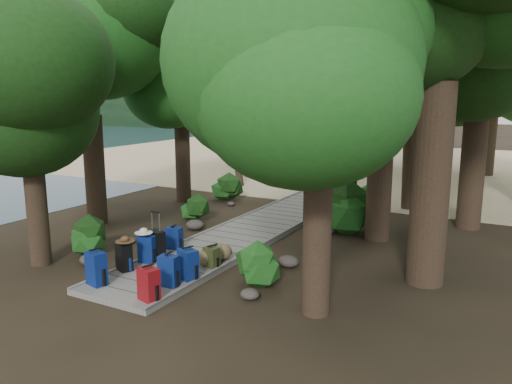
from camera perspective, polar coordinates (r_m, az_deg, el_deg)
The scene contains 49 objects.
ground at distance 13.69m, azimuth -1.82°, elevation -5.31°, with size 120.00×120.00×0.00m, color #322719.
sand_beach at distance 28.37m, azimuth 14.83°, elevation 2.98°, with size 40.00×22.00×0.02m, color #D0BD8C.
water_bay at distance 53.19m, azimuth -18.18°, elevation 6.48°, with size 50.00×60.00×0.02m, color #24404C.
distant_hill at distance 75.57m, azimuth -9.59°, elevation 8.12°, with size 32.00×16.00×12.00m, color black.
boardwalk at distance 14.51m, azimuth 0.19°, elevation -4.10°, with size 2.00×12.00×0.12m, color gray.
backpack_left_a at distance 10.56m, azimuth -17.80°, elevation -8.12°, with size 0.40×0.28×0.75m, color navy, non-canonical shape.
backpack_left_b at distance 11.23m, azimuth -14.86°, elevation -7.05°, with size 0.35×0.25×0.65m, color black, non-canonical shape.
backpack_left_c at distance 11.63m, azimuth -12.33°, elevation -6.22°, with size 0.37×0.26×0.68m, color navy, non-canonical shape.
backpack_left_d at distance 12.52m, azimuth -9.37°, elevation -5.07°, with size 0.39×0.28×0.59m, color navy, non-canonical shape.
backpack_right_a at distance 9.56m, azimuth -12.17°, elevation -10.08°, with size 0.38×0.27×0.69m, color maroon, non-canonical shape.
backpack_right_b at distance 10.18m, azimuth -9.93°, elevation -8.67°, with size 0.38×0.27×0.68m, color navy, non-canonical shape.
backpack_right_c at distance 10.46m, azimuth -7.78°, elevation -8.02°, with size 0.41×0.29×0.69m, color navy, non-canonical shape.
backpack_right_d at distance 11.13m, azimuth -5.11°, elevation -7.30°, with size 0.33×0.24×0.50m, color #313B1B, non-canonical shape.
duffel_right_khaki at distance 11.40m, azimuth -4.74°, elevation -7.14°, with size 0.38×0.58×0.38m, color brown, non-canonical shape.
suitcase_on_boardwalk at distance 11.84m, azimuth -11.29°, elevation -5.91°, with size 0.43×0.24×0.67m, color black, non-canonical shape.
lone_suitcase_on_sand at distance 20.70m, azimuth 10.83°, elevation 1.21°, with size 0.44×0.25×0.69m, color black, non-canonical shape.
hat_brown at distance 11.10m, azimuth -14.74°, elevation -5.16°, with size 0.42×0.42×0.13m, color #51351E, non-canonical shape.
hat_white at distance 11.54m, azimuth -12.73°, elevation -4.26°, with size 0.40×0.40×0.13m, color silver, non-canonical shape.
kayak at distance 23.56m, azimuth 5.04°, elevation 2.06°, with size 0.62×2.84×0.28m, color red.
sun_lounger at distance 22.35m, azimuth 17.96°, elevation 1.41°, with size 0.56×1.73×0.56m, color silver, non-canonical shape.
tree_right_a at distance 8.48m, azimuth 7.34°, elevation 9.32°, with size 4.35×4.35×7.26m, color black, non-canonical shape.
tree_right_b at distance 10.60m, azimuth 20.56°, elevation 18.86°, with size 6.08×6.08×10.86m, color black, non-canonical shape.
tree_right_c at distance 13.49m, azimuth 14.56°, elevation 14.27°, with size 5.43×5.43×9.39m, color black, non-canonical shape.
tree_right_d at distance 15.54m, azimuth 24.42°, elevation 13.98°, with size 5.35×5.35×9.81m, color black, non-canonical shape.
tree_right_e at distance 18.00m, azimuth 20.51°, elevation 12.41°, with size 4.98×4.98×8.97m, color black, non-canonical shape.
tree_left_a at distance 12.11m, azimuth -24.51°, elevation 7.59°, with size 4.01×4.01×6.68m, color black, non-canonical shape.
tree_left_b at distance 15.56m, azimuth -18.56°, elevation 12.17°, with size 4.79×4.79×8.61m, color black, non-canonical shape.
tree_left_c at distance 18.15m, azimuth -8.58°, elevation 11.00°, with size 4.44×4.44×7.73m, color black, non-canonical shape.
tree_back_a at distance 28.02m, azimuth 11.12°, elevation 12.27°, with size 5.21×5.21×9.02m, color black, non-canonical shape.
tree_back_b at distance 27.63m, azimuth 19.65°, elevation 12.68°, with size 5.49×5.49×9.80m, color black, non-canonical shape.
tree_back_c at distance 26.24m, azimuth 25.60°, elevation 11.67°, with size 5.10×5.10×9.18m, color black, non-canonical shape.
tree_back_d at distance 28.30m, azimuth 2.16°, elevation 12.24°, with size 5.28×5.28×8.80m, color black, non-canonical shape.
palm_right_a at distance 17.67m, azimuth 18.08°, elevation 10.48°, with size 4.50×4.50×7.67m, color #113D12, non-canonical shape.
palm_right_b at distance 22.94m, azimuth 24.95°, elevation 10.69°, with size 4.24×4.24×8.18m, color #113D12, non-canonical shape.
palm_right_c at distance 23.58m, azimuth 18.16°, elevation 9.85°, with size 4.47×4.47×7.11m, color #113D12, non-canonical shape.
palm_left_a at distance 21.08m, azimuth -2.46°, elevation 9.48°, with size 4.09×4.09×6.51m, color #113D12, non-canonical shape.
rock_left_a at distance 12.23m, azimuth -18.53°, elevation -7.34°, with size 0.45×0.41×0.25m, color #4C473F, non-canonical shape.
rock_left_b at distance 13.62m, azimuth -14.23°, elevation -5.38°, with size 0.31×0.28×0.17m, color #4C473F, non-canonical shape.
rock_left_c at distance 14.60m, azimuth -6.98°, elevation -3.74°, with size 0.53×0.47×0.29m, color #4C473F, non-canonical shape.
rock_left_d at distance 17.56m, azimuth -2.87°, elevation -1.35°, with size 0.28×0.25×0.15m, color #4C473F, non-canonical shape.
rock_right_a at distance 9.78m, azimuth -0.71°, elevation -11.59°, with size 0.38×0.34×0.21m, color #4C473F, non-canonical shape.
rock_right_b at distance 11.49m, azimuth 3.73°, elevation -7.93°, with size 0.48×0.43×0.26m, color #4C473F, non-canonical shape.
rock_right_c at distance 14.32m, azimuth 8.54°, elevation -4.33°, with size 0.31×0.28×0.17m, color #4C473F, non-canonical shape.
shrub_left_a at distance 12.91m, azimuth -18.53°, elevation -4.89°, with size 0.98×0.98×0.88m, color #185019, non-canonical shape.
shrub_left_b at distance 15.39m, azimuth -7.28°, elevation -2.05°, with size 0.86×0.86×0.77m, color #185019, non-canonical shape.
shrub_left_c at distance 18.48m, azimuth -3.05°, elevation 0.57°, with size 1.08×1.08×0.97m, color #185019, non-canonical shape.
shrub_right_a at distance 10.30m, azimuth 0.19°, elevation -8.34°, with size 0.99×0.99×0.89m, color #185019, non-canonical shape.
shrub_right_b at distance 14.49m, azimuth 10.19°, elevation -1.82°, with size 1.49×1.49×1.34m, color #185019, non-canonical shape.
shrub_right_c at distance 17.80m, azimuth 13.47°, elevation -0.46°, with size 0.86×0.86×0.77m, color #185019, non-canonical shape.
Camera 1 is at (6.68, -11.30, 3.90)m, focal length 35.00 mm.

